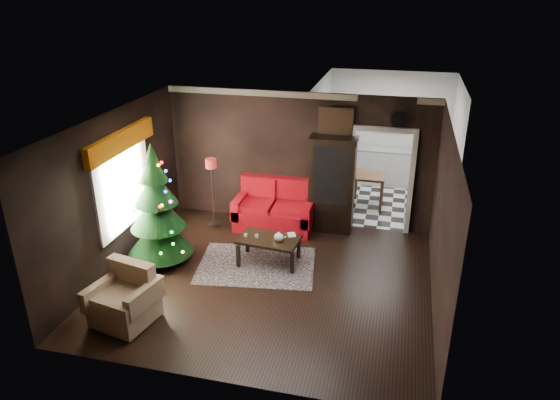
% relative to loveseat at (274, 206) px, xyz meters
% --- Properties ---
extents(floor, '(5.50, 5.50, 0.00)m').
position_rel_loveseat_xyz_m(floor, '(0.40, -2.05, -0.50)').
color(floor, black).
rests_on(floor, ground).
extents(ceiling, '(5.50, 5.50, 0.00)m').
position_rel_loveseat_xyz_m(ceiling, '(0.40, -2.05, 2.30)').
color(ceiling, white).
rests_on(ceiling, ground).
extents(wall_back, '(5.50, 0.00, 5.50)m').
position_rel_loveseat_xyz_m(wall_back, '(0.40, 0.45, 0.90)').
color(wall_back, black).
rests_on(wall_back, ground).
extents(wall_front, '(5.50, 0.00, 5.50)m').
position_rel_loveseat_xyz_m(wall_front, '(0.40, -4.55, 0.90)').
color(wall_front, black).
rests_on(wall_front, ground).
extents(wall_left, '(0.00, 5.50, 5.50)m').
position_rel_loveseat_xyz_m(wall_left, '(-2.35, -2.05, 0.90)').
color(wall_left, black).
rests_on(wall_left, ground).
extents(wall_right, '(0.00, 5.50, 5.50)m').
position_rel_loveseat_xyz_m(wall_right, '(3.15, -2.05, 0.90)').
color(wall_right, black).
rests_on(wall_right, ground).
extents(doorway, '(1.10, 0.10, 2.10)m').
position_rel_loveseat_xyz_m(doorway, '(2.10, 0.45, 0.55)').
color(doorway, beige).
rests_on(doorway, ground).
extents(left_window, '(0.05, 1.60, 1.40)m').
position_rel_loveseat_xyz_m(left_window, '(-2.31, -1.85, 0.95)').
color(left_window, white).
rests_on(left_window, wall_left).
extents(valance, '(0.12, 2.10, 0.35)m').
position_rel_loveseat_xyz_m(valance, '(-2.23, -1.85, 1.77)').
color(valance, '#A44D05').
rests_on(valance, wall_left).
extents(kitchen_floor, '(3.00, 3.00, 0.00)m').
position_rel_loveseat_xyz_m(kitchen_floor, '(2.10, 1.95, -0.50)').
color(kitchen_floor, white).
rests_on(kitchen_floor, ground).
extents(kitchen_window, '(0.70, 0.06, 0.70)m').
position_rel_loveseat_xyz_m(kitchen_window, '(2.10, 3.40, 1.20)').
color(kitchen_window, white).
rests_on(kitchen_window, ground).
extents(rug, '(2.28, 1.79, 0.01)m').
position_rel_loveseat_xyz_m(rug, '(0.07, -1.60, -0.49)').
color(rug, '#3D2C35').
rests_on(rug, ground).
extents(loveseat, '(1.70, 0.90, 1.00)m').
position_rel_loveseat_xyz_m(loveseat, '(0.00, 0.00, 0.00)').
color(loveseat, maroon).
rests_on(loveseat, ground).
extents(curio_cabinet, '(0.90, 0.45, 1.90)m').
position_rel_loveseat_xyz_m(curio_cabinet, '(1.15, 0.22, 0.45)').
color(curio_cabinet, black).
rests_on(curio_cabinet, ground).
extents(floor_lamp, '(0.28, 0.28, 1.44)m').
position_rel_loveseat_xyz_m(floor_lamp, '(-1.21, -0.37, 0.33)').
color(floor_lamp, black).
rests_on(floor_lamp, ground).
extents(christmas_tree, '(1.52, 1.52, 2.28)m').
position_rel_loveseat_xyz_m(christmas_tree, '(-1.72, -1.79, 0.55)').
color(christmas_tree, black).
rests_on(christmas_tree, ground).
extents(armchair, '(1.00, 1.00, 0.86)m').
position_rel_loveseat_xyz_m(armchair, '(-1.39, -3.68, -0.04)').
color(armchair, '#D8B58E').
rests_on(armchair, ground).
extents(coffee_table, '(1.14, 0.76, 0.49)m').
position_rel_loveseat_xyz_m(coffee_table, '(0.26, -1.44, -0.24)').
color(coffee_table, black).
rests_on(coffee_table, rug).
extents(teapot, '(0.25, 0.25, 0.18)m').
position_rel_loveseat_xyz_m(teapot, '(0.46, -1.52, 0.09)').
color(teapot, beige).
rests_on(teapot, coffee_table).
extents(cup_a, '(0.08, 0.08, 0.05)m').
position_rel_loveseat_xyz_m(cup_a, '(-0.17, -1.46, 0.03)').
color(cup_a, silver).
rests_on(cup_a, coffee_table).
extents(cup_b, '(0.08, 0.08, 0.06)m').
position_rel_loveseat_xyz_m(cup_b, '(0.03, -1.45, 0.03)').
color(cup_b, silver).
rests_on(cup_b, coffee_table).
extents(book, '(0.14, 0.06, 0.19)m').
position_rel_loveseat_xyz_m(book, '(0.57, -1.24, 0.09)').
color(book, gray).
rests_on(book, coffee_table).
extents(wall_clock, '(0.32, 0.32, 0.06)m').
position_rel_loveseat_xyz_m(wall_clock, '(2.35, 0.40, 1.88)').
color(wall_clock, white).
rests_on(wall_clock, wall_back).
extents(painting, '(0.62, 0.05, 0.52)m').
position_rel_loveseat_xyz_m(painting, '(1.15, 0.41, 1.75)').
color(painting, '#AC7548').
rests_on(painting, wall_back).
extents(kitchen_counter, '(1.80, 0.60, 0.90)m').
position_rel_loveseat_xyz_m(kitchen_counter, '(2.10, 3.15, -0.05)').
color(kitchen_counter, silver).
rests_on(kitchen_counter, ground).
extents(kitchen_table, '(0.70, 0.70, 0.75)m').
position_rel_loveseat_xyz_m(kitchen_table, '(1.80, 1.65, -0.12)').
color(kitchen_table, brown).
rests_on(kitchen_table, ground).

